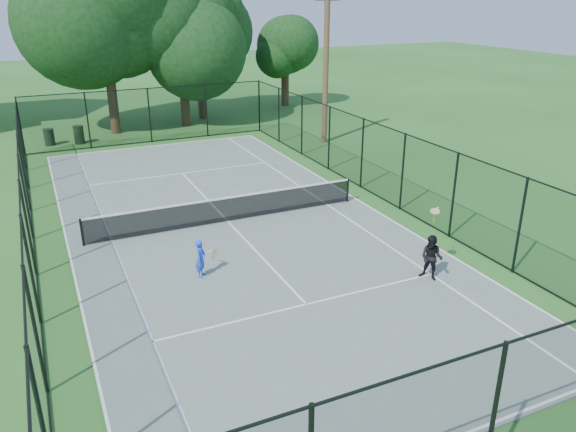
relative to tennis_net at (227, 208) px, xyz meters
name	(u,v)px	position (x,y,z in m)	size (l,w,h in m)	color
ground	(228,223)	(0.00, 0.00, -0.58)	(120.00, 120.00, 0.00)	#26591E
tennis_court	(228,222)	(0.00, 0.00, -0.55)	(11.00, 24.00, 0.06)	slate
tennis_net	(227,208)	(0.00, 0.00, 0.00)	(10.08, 0.08, 0.95)	black
fence	(226,184)	(0.00, 0.00, 0.92)	(13.10, 26.10, 3.00)	black
tree_near_left	(104,22)	(-1.46, 16.09, 5.70)	(7.82, 7.82, 10.20)	#332114
tree_near_mid	(180,36)	(2.90, 16.44, 4.80)	(6.67, 6.67, 8.73)	#332114
tree_near_right	(199,35)	(4.45, 17.92, 4.71)	(6.03, 6.03, 8.32)	#332114
tree_far_right	(285,57)	(11.32, 19.90, 2.89)	(4.25, 4.25, 5.62)	#332114
trash_bin_left	(49,137)	(-5.21, 14.66, -0.12)	(0.58, 0.58, 0.91)	black
trash_bin_right	(79,135)	(-3.69, 14.34, -0.08)	(0.58, 0.58, 0.99)	black
utility_pole	(326,66)	(8.77, 9.00, 3.57)	(1.40, 0.30, 8.18)	#4C3823
player_blue	(201,258)	(-2.07, -3.66, 0.06)	(0.82, 0.50, 1.15)	blue
player_black	(432,258)	(3.90, -6.60, 0.17)	(0.98, 1.05, 2.02)	black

